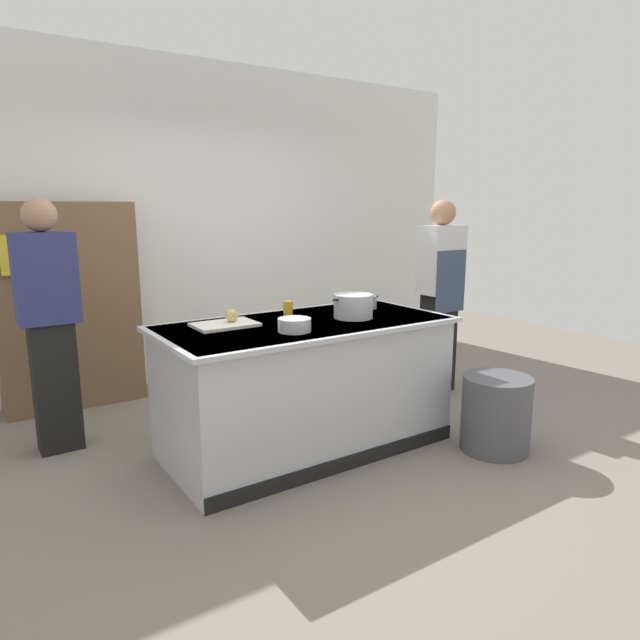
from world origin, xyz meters
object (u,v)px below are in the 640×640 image
bookshelf (69,307)px  sauce_pan (365,302)px  juice_cup (288,308)px  trash_bin (496,414)px  stock_pot (353,306)px  person_chef (440,292)px  onion (232,315)px  mixing_bowl (294,325)px  person_guest (50,321)px

bookshelf → sauce_pan: bearing=-41.7°
juice_cup → trash_bin: bearing=-45.1°
stock_pot → person_chef: bearing=19.2°
onion → juice_cup: size_ratio=0.85×
mixing_bowl → person_guest: 1.67m
juice_cup → bookshelf: bearing=128.0°
person_guest → person_chef: bearing=70.3°
juice_cup → sauce_pan: bearing=-8.6°
person_chef → person_guest: (-3.11, 0.54, -0.00)m
stock_pot → trash_bin: size_ratio=0.64×
juice_cup → person_guest: person_guest is taller
juice_cup → bookshelf: size_ratio=0.06×
stock_pot → mixing_bowl: (-0.57, -0.15, -0.04)m
stock_pot → bookshelf: bearing=129.1°
mixing_bowl → juice_cup: bearing=63.5°
stock_pot → juice_cup: size_ratio=3.38×
stock_pot → bookshelf: size_ratio=0.20×
sauce_pan → person_chef: size_ratio=0.14×
sauce_pan → trash_bin: size_ratio=0.46×
trash_bin → person_guest: size_ratio=0.31×
stock_pot → trash_bin: bearing=-44.4°
stock_pot → juice_cup: 0.47m
sauce_pan → mixing_bowl: (-0.87, -0.39, -0.01)m
trash_bin → bookshelf: (-2.23, 2.57, 0.59)m
mixing_bowl → bookshelf: bookshelf is taller
onion → juice_cup: (0.48, 0.09, -0.01)m
stock_pot → mixing_bowl: 0.59m
sauce_pan → juice_cup: bearing=171.4°
person_guest → stock_pot: bearing=51.1°
mixing_bowl → sauce_pan: bearing=24.4°
onion → mixing_bowl: size_ratio=0.41×
juice_cup → person_chef: bearing=4.0°
sauce_pan → trash_bin: 1.24m
bookshelf → person_guest: bearing=-107.3°
onion → person_chef: (2.12, 0.20, -0.05)m
onion → trash_bin: size_ratio=0.16×
person_chef → bookshelf: size_ratio=1.01×
person_guest → bookshelf: person_guest is taller
person_guest → bookshelf: (0.27, 0.87, -0.06)m
mixing_bowl → person_chef: person_chef is taller
bookshelf → person_chef: bearing=-26.4°
mixing_bowl → trash_bin: size_ratio=0.39×
sauce_pan → juice_cup: (-0.63, 0.09, 0.00)m
trash_bin → person_guest: 3.09m
onion → mixing_bowl: bearing=-59.3°
person_guest → bookshelf: 0.91m
juice_cup → person_chef: 1.65m
person_chef → trash_bin: bearing=153.2°
person_chef → person_guest: size_ratio=1.00×
mixing_bowl → person_chef: size_ratio=0.12×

